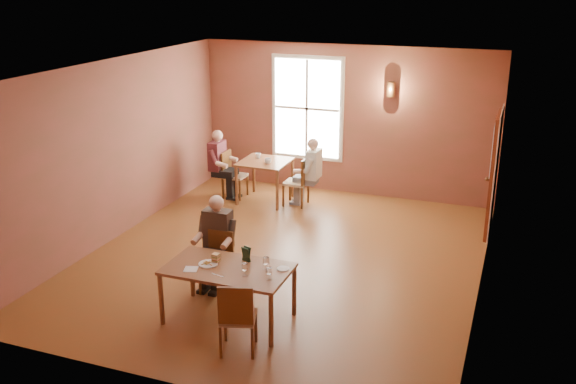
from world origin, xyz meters
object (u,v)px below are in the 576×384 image
(diner_main, at_px, (215,250))
(diner_maroon, at_px, (233,165))
(chair_diner_white, at_px, (296,181))
(main_table, at_px, (229,294))
(chair_diner_main, at_px, (216,263))
(chair_diner_maroon, at_px, (235,175))
(diner_white, at_px, (297,173))
(second_table, at_px, (265,181))
(chair_empty, at_px, (238,315))

(diner_main, relative_size, diner_maroon, 0.98)
(chair_diner_white, relative_size, diner_maroon, 0.72)
(main_table, bearing_deg, diner_maroon, 114.24)
(chair_diner_main, height_order, chair_diner_white, chair_diner_white)
(diner_main, distance_m, chair_diner_maroon, 4.10)
(chair_diner_main, bearing_deg, chair_diner_white, -87.44)
(diner_main, distance_m, diner_maroon, 4.11)
(diner_white, bearing_deg, chair_diner_main, -177.89)
(diner_main, xyz_separation_m, diner_white, (-0.14, 3.82, -0.01))
(second_table, height_order, chair_diner_maroon, chair_diner_maroon)
(diner_main, bearing_deg, main_table, 128.88)
(chair_diner_main, height_order, diner_white, diner_white)
(second_table, bearing_deg, chair_diner_main, -77.80)
(main_table, relative_size, chair_diner_main, 1.83)
(diner_main, xyz_separation_m, second_table, (-0.82, 3.82, -0.24))
(chair_diner_white, distance_m, chair_diner_maroon, 1.30)
(chair_diner_maroon, bearing_deg, diner_main, 21.03)
(main_table, bearing_deg, diner_white, 98.20)
(chair_diner_white, xyz_separation_m, diner_white, (0.03, 0.00, 0.17))
(main_table, height_order, chair_empty, chair_empty)
(diner_main, relative_size, second_table, 1.41)
(chair_empty, bearing_deg, chair_diner_maroon, 98.02)
(diner_maroon, bearing_deg, chair_diner_main, 21.58)
(second_table, xyz_separation_m, chair_diner_white, (0.65, 0.00, 0.07))
(chair_diner_main, height_order, diner_maroon, diner_maroon)
(chair_diner_white, height_order, diner_maroon, diner_maroon)
(chair_diner_main, distance_m, diner_main, 0.22)
(second_table, bearing_deg, chair_empty, -71.02)
(chair_diner_main, xyz_separation_m, diner_maroon, (-1.50, 3.79, 0.23))
(main_table, bearing_deg, chair_diner_maroon, 113.91)
(main_table, relative_size, diner_main, 1.22)
(chair_diner_white, bearing_deg, diner_maroon, 90.00)
(second_table, xyz_separation_m, diner_white, (0.68, 0.00, 0.24))
(chair_diner_maroon, bearing_deg, main_table, 23.91)
(main_table, distance_m, diner_main, 0.84)
(chair_diner_maroon, bearing_deg, second_table, 90.00)
(chair_diner_main, bearing_deg, diner_white, -87.89)
(main_table, bearing_deg, chair_empty, -55.54)
(chair_diner_main, xyz_separation_m, second_table, (-0.82, 3.79, -0.03))
(diner_white, bearing_deg, main_table, -171.80)
(chair_empty, xyz_separation_m, diner_maroon, (-2.42, 5.05, 0.20))
(diner_maroon, bearing_deg, second_table, 90.00)
(chair_diner_white, height_order, chair_diner_maroon, chair_diner_white)
(chair_diner_main, relative_size, chair_empty, 0.93)
(main_table, bearing_deg, second_table, 106.55)
(chair_diner_main, height_order, chair_empty, chair_empty)
(second_table, xyz_separation_m, chair_diner_maroon, (-0.65, 0.00, 0.06))
(main_table, xyz_separation_m, diner_main, (-0.50, 0.62, 0.28))
(diner_white, distance_m, diner_maroon, 1.36)
(main_table, bearing_deg, chair_diner_main, 127.57)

